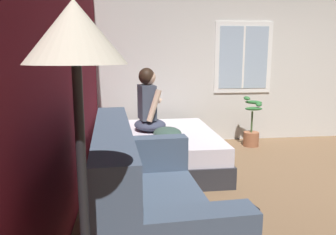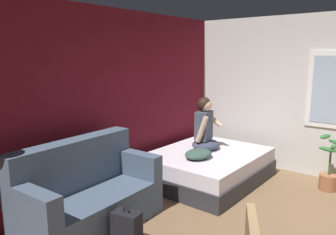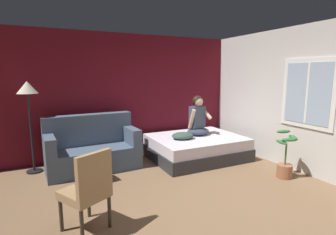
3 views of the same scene
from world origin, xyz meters
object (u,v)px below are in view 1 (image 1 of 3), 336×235
bed (159,149)px  throw_pillow (167,133)px  cell_phone (165,135)px  floor_lamp (77,79)px  potted_plant (252,129)px  couch (146,212)px  person_seated (148,105)px  backpack (234,231)px

bed → throw_pillow: bearing=-170.3°
cell_phone → floor_lamp: floor_lamp is taller
throw_pillow → potted_plant: potted_plant is taller
couch → floor_lamp: size_ratio=1.02×
couch → person_seated: bearing=-4.5°
bed → cell_phone: cell_phone is taller
floor_lamp → backpack: bearing=-43.1°
bed → potted_plant: potted_plant is taller
throw_pillow → cell_phone: (0.18, 0.00, -0.07)m
couch → potted_plant: couch is taller
cell_phone → potted_plant: 1.89m
backpack → floor_lamp: (-1.03, 0.96, 1.24)m
couch → throw_pillow: (1.79, -0.38, 0.16)m
cell_phone → floor_lamp: 3.22m
backpack → throw_pillow: size_ratio=0.95×
cell_phone → couch: bearing=155.7°
cell_phone → potted_plant: size_ratio=0.17×
person_seated → throw_pillow: person_seated is taller
cell_phone → floor_lamp: (-3.01, 0.67, 0.94)m
potted_plant → throw_pillow: bearing=126.7°
bed → cell_phone: 0.32m
couch → bed: bearing=-8.4°
backpack → couch: bearing=89.5°
couch → potted_plant: 3.57m
backpack → cell_phone: cell_phone is taller
bed → backpack: (-2.17, -0.35, -0.04)m
bed → floor_lamp: bearing=169.2°
bed → person_seated: person_seated is taller
bed → couch: (-2.16, 0.32, 0.16)m
person_seated → potted_plant: 2.00m
bed → backpack: 2.20m
person_seated → throw_pillow: (-0.49, -0.20, -0.29)m
person_seated → floor_lamp: floor_lamp is taller
person_seated → potted_plant: size_ratio=1.03×
person_seated → throw_pillow: bearing=-157.7°
throw_pillow → backpack: bearing=-170.9°
person_seated → cell_phone: size_ratio=6.08×
cell_phone → potted_plant: potted_plant is taller
bed → potted_plant: bearing=-63.8°
throw_pillow → floor_lamp: size_ratio=0.28×
couch → cell_phone: 2.01m
cell_phone → bed: bearing=4.8°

